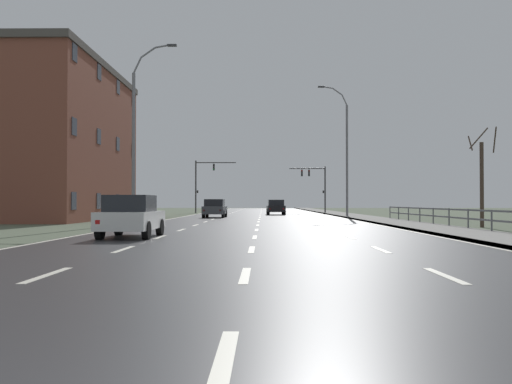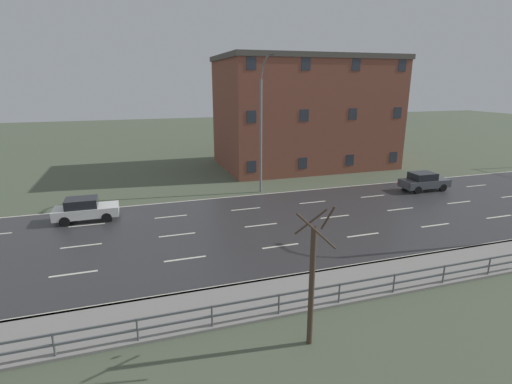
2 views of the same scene
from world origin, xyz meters
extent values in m
cube|color=#4C5642|center=(0.00, 48.00, -0.06)|extent=(160.00, 160.00, 0.12)
cube|color=#303033|center=(0.00, 60.00, 0.01)|extent=(14.00, 120.00, 0.02)
cube|color=beige|center=(-3.50, 7.40, 0.02)|extent=(0.16, 2.20, 0.01)
cube|color=beige|center=(-3.50, 12.80, 0.02)|extent=(0.16, 2.20, 0.01)
cube|color=beige|center=(-3.50, 18.20, 0.02)|extent=(0.16, 2.20, 0.01)
cube|color=beige|center=(-3.50, 23.60, 0.02)|extent=(0.16, 2.20, 0.01)
cube|color=beige|center=(-3.50, 29.00, 0.02)|extent=(0.16, 2.20, 0.01)
cube|color=beige|center=(-3.50, 34.40, 0.02)|extent=(0.16, 2.20, 0.01)
cube|color=beige|center=(-3.50, 39.80, 0.02)|extent=(0.16, 2.20, 0.01)
cube|color=beige|center=(-3.50, 45.20, 0.02)|extent=(0.16, 2.20, 0.01)
cube|color=beige|center=(-3.50, 50.60, 0.02)|extent=(0.16, 2.20, 0.01)
cube|color=beige|center=(-3.50, 56.00, 0.02)|extent=(0.16, 2.20, 0.01)
cube|color=beige|center=(-3.50, 61.40, 0.02)|extent=(0.16, 2.20, 0.01)
cube|color=beige|center=(-3.50, 66.80, 0.02)|extent=(0.16, 2.20, 0.01)
cube|color=beige|center=(-3.50, 72.20, 0.02)|extent=(0.16, 2.20, 0.01)
cube|color=beige|center=(-3.50, 77.60, 0.02)|extent=(0.16, 2.20, 0.01)
cube|color=beige|center=(-3.50, 83.00, 0.02)|extent=(0.16, 2.20, 0.01)
cube|color=beige|center=(-3.50, 88.40, 0.02)|extent=(0.16, 2.20, 0.01)
cube|color=beige|center=(-3.50, 93.80, 0.02)|extent=(0.16, 2.20, 0.01)
cube|color=beige|center=(-3.50, 99.20, 0.02)|extent=(0.16, 2.20, 0.01)
cube|color=beige|center=(-3.50, 104.60, 0.02)|extent=(0.16, 2.20, 0.01)
cube|color=beige|center=(-3.50, 110.00, 0.02)|extent=(0.16, 2.20, 0.01)
cube|color=beige|center=(-3.50, 115.40, 0.02)|extent=(0.16, 2.20, 0.01)
cube|color=beige|center=(0.00, 2.00, 0.02)|extent=(0.16, 2.20, 0.01)
cube|color=beige|center=(0.00, 7.40, 0.02)|extent=(0.16, 2.20, 0.01)
cube|color=beige|center=(0.00, 12.80, 0.02)|extent=(0.16, 2.20, 0.01)
cube|color=beige|center=(0.00, 18.20, 0.02)|extent=(0.16, 2.20, 0.01)
cube|color=beige|center=(0.00, 23.60, 0.02)|extent=(0.16, 2.20, 0.01)
cube|color=beige|center=(0.00, 29.00, 0.02)|extent=(0.16, 2.20, 0.01)
cube|color=beige|center=(0.00, 34.40, 0.02)|extent=(0.16, 2.20, 0.01)
cube|color=beige|center=(0.00, 39.80, 0.02)|extent=(0.16, 2.20, 0.01)
cube|color=beige|center=(0.00, 45.20, 0.02)|extent=(0.16, 2.20, 0.01)
cube|color=beige|center=(0.00, 50.60, 0.02)|extent=(0.16, 2.20, 0.01)
cube|color=beige|center=(0.00, 56.00, 0.02)|extent=(0.16, 2.20, 0.01)
cube|color=beige|center=(0.00, 61.40, 0.02)|extent=(0.16, 2.20, 0.01)
cube|color=beige|center=(0.00, 66.80, 0.02)|extent=(0.16, 2.20, 0.01)
cube|color=beige|center=(0.00, 72.20, 0.02)|extent=(0.16, 2.20, 0.01)
cube|color=beige|center=(0.00, 77.60, 0.02)|extent=(0.16, 2.20, 0.01)
cube|color=beige|center=(0.00, 83.00, 0.02)|extent=(0.16, 2.20, 0.01)
cube|color=beige|center=(0.00, 88.40, 0.02)|extent=(0.16, 2.20, 0.01)
cube|color=beige|center=(0.00, 93.80, 0.02)|extent=(0.16, 2.20, 0.01)
cube|color=beige|center=(0.00, 99.20, 0.02)|extent=(0.16, 2.20, 0.01)
cube|color=beige|center=(0.00, 104.60, 0.02)|extent=(0.16, 2.20, 0.01)
cube|color=beige|center=(0.00, 110.00, 0.02)|extent=(0.16, 2.20, 0.01)
cube|color=beige|center=(0.00, 115.40, 0.02)|extent=(0.16, 2.20, 0.01)
cube|color=beige|center=(3.50, 7.40, 0.02)|extent=(0.16, 2.20, 0.01)
cube|color=beige|center=(3.50, 12.80, 0.02)|extent=(0.16, 2.20, 0.01)
cube|color=beige|center=(3.50, 18.20, 0.02)|extent=(0.16, 2.20, 0.01)
cube|color=beige|center=(3.50, 23.60, 0.02)|extent=(0.16, 2.20, 0.01)
cube|color=beige|center=(3.50, 29.00, 0.02)|extent=(0.16, 2.20, 0.01)
cube|color=beige|center=(3.50, 34.40, 0.02)|extent=(0.16, 2.20, 0.01)
cube|color=beige|center=(3.50, 39.80, 0.02)|extent=(0.16, 2.20, 0.01)
cube|color=beige|center=(3.50, 45.20, 0.02)|extent=(0.16, 2.20, 0.01)
cube|color=beige|center=(3.50, 50.60, 0.02)|extent=(0.16, 2.20, 0.01)
cube|color=beige|center=(3.50, 56.00, 0.02)|extent=(0.16, 2.20, 0.01)
cube|color=beige|center=(3.50, 61.40, 0.02)|extent=(0.16, 2.20, 0.01)
cube|color=beige|center=(3.50, 66.80, 0.02)|extent=(0.16, 2.20, 0.01)
cube|color=beige|center=(3.50, 72.20, 0.02)|extent=(0.16, 2.20, 0.01)
cube|color=beige|center=(3.50, 77.60, 0.02)|extent=(0.16, 2.20, 0.01)
cube|color=beige|center=(3.50, 83.00, 0.02)|extent=(0.16, 2.20, 0.01)
cube|color=beige|center=(3.50, 88.40, 0.02)|extent=(0.16, 2.20, 0.01)
cube|color=beige|center=(3.50, 93.80, 0.02)|extent=(0.16, 2.20, 0.01)
cube|color=beige|center=(3.50, 99.20, 0.02)|extent=(0.16, 2.20, 0.01)
cube|color=beige|center=(3.50, 104.60, 0.02)|extent=(0.16, 2.20, 0.01)
cube|color=beige|center=(3.50, 110.00, 0.02)|extent=(0.16, 2.20, 0.01)
cube|color=beige|center=(3.50, 115.40, 0.02)|extent=(0.16, 2.20, 0.01)
cube|color=beige|center=(6.85, 60.00, 0.02)|extent=(0.16, 120.00, 0.01)
cube|color=beige|center=(-6.85, 60.00, 0.02)|extent=(0.16, 120.00, 0.01)
cube|color=gray|center=(8.50, 60.00, 0.06)|extent=(3.00, 120.00, 0.12)
cube|color=slate|center=(7.08, 60.00, 0.06)|extent=(0.16, 120.00, 0.12)
cube|color=#515459|center=(9.85, 23.75, 0.95)|extent=(0.06, 32.25, 0.08)
cube|color=#515459|center=(9.85, 23.75, 0.55)|extent=(0.06, 32.25, 0.08)
cylinder|color=#515459|center=(9.85, 21.06, 0.50)|extent=(0.07, 0.07, 1.00)
cylinder|color=#515459|center=(9.85, 23.75, 0.50)|extent=(0.07, 0.07, 1.00)
cylinder|color=#515459|center=(9.85, 26.44, 0.50)|extent=(0.07, 0.07, 1.00)
cylinder|color=#515459|center=(9.85, 29.12, 0.50)|extent=(0.07, 0.07, 1.00)
cylinder|color=#515459|center=(9.85, 31.81, 0.50)|extent=(0.07, 0.07, 1.00)
cylinder|color=#515459|center=(9.85, 34.50, 0.50)|extent=(0.07, 0.07, 1.00)
cylinder|color=#515459|center=(9.85, 37.19, 0.50)|extent=(0.07, 0.07, 1.00)
cylinder|color=#515459|center=(9.85, 39.88, 0.50)|extent=(0.07, 0.07, 1.00)
cylinder|color=slate|center=(7.60, 46.36, 4.89)|extent=(0.20, 0.20, 9.78)
cylinder|color=slate|center=(7.39, 46.36, 10.24)|extent=(0.52, 0.11, 0.95)
cylinder|color=slate|center=(6.77, 46.36, 10.98)|extent=(0.88, 0.11, 0.66)
cylinder|color=slate|center=(5.86, 46.36, 11.35)|extent=(1.01, 0.11, 0.28)
cube|color=#333335|center=(5.37, 46.36, 11.39)|extent=(0.56, 0.24, 0.12)
cylinder|color=slate|center=(-7.60, 31.53, 4.60)|extent=(0.20, 0.20, 9.21)
cylinder|color=slate|center=(-7.38, 31.53, 9.69)|extent=(0.54, 0.11, 1.00)
cylinder|color=slate|center=(-6.72, 31.53, 10.46)|extent=(0.92, 0.11, 0.69)
cylinder|color=slate|center=(-5.78, 31.53, 10.86)|extent=(1.05, 0.11, 0.29)
cube|color=#333335|center=(-5.26, 31.53, 10.90)|extent=(0.56, 0.24, 0.12)
cylinder|color=#38383A|center=(7.90, 66.49, 2.86)|extent=(0.18, 0.18, 5.72)
cylinder|color=#38383A|center=(5.71, 66.49, 5.47)|extent=(4.38, 0.12, 0.12)
cube|color=black|center=(5.93, 66.49, 4.92)|extent=(0.20, 0.28, 0.80)
sphere|color=red|center=(5.93, 66.34, 5.18)|extent=(0.14, 0.14, 0.14)
sphere|color=#2D2D2D|center=(5.93, 66.34, 4.92)|extent=(0.14, 0.14, 0.14)
sphere|color=#2D2D2D|center=(5.93, 66.34, 4.66)|extent=(0.14, 0.14, 0.14)
cube|color=black|center=(5.05, 66.49, 4.92)|extent=(0.20, 0.28, 0.80)
sphere|color=red|center=(5.05, 66.34, 5.18)|extent=(0.14, 0.14, 0.14)
sphere|color=#2D2D2D|center=(5.05, 66.34, 4.92)|extent=(0.14, 0.14, 0.14)
sphere|color=#2D2D2D|center=(5.05, 66.34, 4.66)|extent=(0.14, 0.14, 0.14)
cube|color=black|center=(7.68, 66.44, 2.60)|extent=(0.18, 0.12, 0.32)
cylinder|color=#38383A|center=(-7.90, 65.50, 3.19)|extent=(0.18, 0.18, 6.39)
cylinder|color=#38383A|center=(-5.46, 65.50, 6.14)|extent=(4.88, 0.12, 0.12)
cube|color=black|center=(-5.71, 65.50, 5.59)|extent=(0.20, 0.28, 0.80)
sphere|color=#2D2D2D|center=(-5.71, 65.35, 5.85)|extent=(0.14, 0.14, 0.14)
sphere|color=#2D2D2D|center=(-5.71, 65.35, 5.59)|extent=(0.14, 0.14, 0.14)
sphere|color=green|center=(-5.71, 65.35, 5.33)|extent=(0.14, 0.14, 0.14)
cube|color=black|center=(-7.68, 65.45, 2.60)|extent=(0.18, 0.12, 0.32)
cube|color=black|center=(1.60, 55.64, 0.65)|extent=(1.90, 4.16, 0.64)
cube|color=black|center=(1.61, 55.39, 1.27)|extent=(1.63, 2.05, 0.60)
cube|color=slate|center=(1.58, 56.34, 1.25)|extent=(1.41, 0.13, 0.51)
cylinder|color=black|center=(2.37, 56.94, 0.33)|extent=(0.24, 0.67, 0.66)
cylinder|color=black|center=(0.75, 56.88, 0.33)|extent=(0.24, 0.67, 0.66)
cylinder|color=black|center=(2.46, 54.39, 0.33)|extent=(0.24, 0.67, 0.66)
cylinder|color=black|center=(0.84, 54.34, 0.33)|extent=(0.24, 0.67, 0.66)
cube|color=red|center=(1.01, 53.59, 0.65)|extent=(0.16, 0.05, 0.14)
cube|color=red|center=(2.33, 53.63, 0.65)|extent=(0.16, 0.05, 0.14)
cube|color=silver|center=(-4.54, 18.15, 0.65)|extent=(1.76, 4.10, 0.64)
cube|color=black|center=(-4.54, 17.90, 1.27)|extent=(1.56, 2.00, 0.60)
cube|color=slate|center=(-4.54, 18.85, 1.25)|extent=(1.40, 0.08, 0.51)
cylinder|color=black|center=(-3.73, 19.43, 0.33)|extent=(0.22, 0.66, 0.66)
cylinder|color=black|center=(-5.35, 19.42, 0.33)|extent=(0.22, 0.66, 0.66)
cylinder|color=black|center=(-3.73, 16.88, 0.33)|extent=(0.22, 0.66, 0.66)
cylinder|color=black|center=(-5.35, 16.88, 0.33)|extent=(0.22, 0.66, 0.66)
cube|color=red|center=(-5.20, 16.12, 0.65)|extent=(0.16, 0.04, 0.14)
cube|color=red|center=(-3.88, 16.12, 0.65)|extent=(0.16, 0.04, 0.14)
cube|color=#474C51|center=(-3.80, 45.10, 0.65)|extent=(1.83, 4.13, 0.64)
cube|color=black|center=(-3.81, 44.85, 1.27)|extent=(1.59, 2.03, 0.60)
cube|color=slate|center=(-3.79, 45.80, 1.25)|extent=(1.41, 0.10, 0.51)
cylinder|color=black|center=(-2.97, 46.35, 0.33)|extent=(0.23, 0.66, 0.66)
cylinder|color=black|center=(-4.59, 46.38, 0.33)|extent=(0.23, 0.66, 0.66)
cylinder|color=black|center=(-3.02, 43.81, 0.33)|extent=(0.23, 0.66, 0.66)
cylinder|color=black|center=(-4.63, 43.84, 0.33)|extent=(0.23, 0.66, 0.66)
cube|color=red|center=(-4.50, 43.08, 0.65)|extent=(0.16, 0.04, 0.14)
cube|color=red|center=(-3.18, 43.05, 0.65)|extent=(0.16, 0.04, 0.14)
cube|color=brown|center=(-16.95, 39.70, 5.58)|extent=(11.15, 18.00, 11.17)
cube|color=#4C4742|center=(-16.95, 39.70, 11.42)|extent=(11.37, 18.36, 0.50)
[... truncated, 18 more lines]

